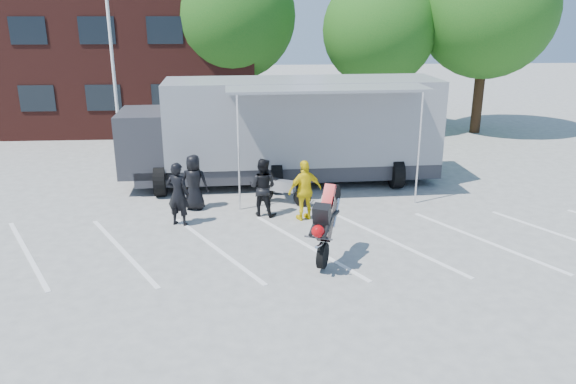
{
  "coord_description": "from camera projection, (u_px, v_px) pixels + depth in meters",
  "views": [
    {
      "loc": [
        -1.21,
        -12.54,
        5.98
      ],
      "look_at": [
        -0.27,
        1.61,
        1.3
      ],
      "focal_mm": 35.0,
      "sensor_mm": 36.0,
      "label": 1
    }
  ],
  "objects": [
    {
      "name": "flagpole",
      "position": [
        117.0,
        33.0,
        21.33
      ],
      "size": [
        1.61,
        0.12,
        8.0
      ],
      "color": "white",
      "rests_on": "ground"
    },
    {
      "name": "spectator_leather_b",
      "position": [
        178.0,
        194.0,
        15.93
      ],
      "size": [
        0.8,
        0.67,
        1.86
      ],
      "primitive_type": "imported",
      "rotation": [
        0.0,
        0.0,
        2.76
      ],
      "color": "black",
      "rests_on": "ground"
    },
    {
      "name": "ground",
      "position": [
        303.0,
        262.0,
        13.83
      ],
      "size": [
        100.0,
        100.0,
        0.0
      ],
      "primitive_type": "plane",
      "color": "#A4A49F",
      "rests_on": "ground"
    },
    {
      "name": "stunt_bike_rider",
      "position": [
        330.0,
        258.0,
        14.05
      ],
      "size": [
        1.47,
        1.99,
        2.12
      ],
      "primitive_type": null,
      "rotation": [
        0.0,
        0.0,
        -0.39
      ],
      "color": "black",
      "rests_on": "ground"
    },
    {
      "name": "parking_bay_lines",
      "position": [
        300.0,
        246.0,
        14.78
      ],
      "size": [
        18.09,
        13.33,
        0.01
      ],
      "primitive_type": "cube",
      "rotation": [
        0.0,
        0.0,
        0.52
      ],
      "color": "white",
      "rests_on": "ground"
    },
    {
      "name": "spectator_leather_a",
      "position": [
        194.0,
        182.0,
        17.22
      ],
      "size": [
        0.93,
        0.69,
        1.73
      ],
      "primitive_type": "imported",
      "rotation": [
        0.0,
        0.0,
        2.96
      ],
      "color": "black",
      "rests_on": "ground"
    },
    {
      "name": "tree_left",
      "position": [
        232.0,
        16.0,
        27.12
      ],
      "size": [
        6.12,
        6.12,
        8.64
      ],
      "color": "#382314",
      "rests_on": "ground"
    },
    {
      "name": "spectator_leather_c",
      "position": [
        263.0,
        187.0,
        16.71
      ],
      "size": [
        1.04,
        0.94,
        1.76
      ],
      "primitive_type": "imported",
      "rotation": [
        0.0,
        0.0,
        2.75
      ],
      "color": "black",
      "rests_on": "ground"
    },
    {
      "name": "office_building",
      "position": [
        81.0,
        57.0,
        29.16
      ],
      "size": [
        18.0,
        8.0,
        7.0
      ],
      "primitive_type": "cube",
      "color": "#491C17",
      "rests_on": "ground"
    },
    {
      "name": "tree_mid",
      "position": [
        379.0,
        30.0,
        26.81
      ],
      "size": [
        5.44,
        5.44,
        7.68
      ],
      "color": "#382314",
      "rests_on": "ground"
    },
    {
      "name": "spectator_hivis",
      "position": [
        305.0,
        190.0,
        16.36
      ],
      "size": [
        1.14,
        0.79,
        1.8
      ],
      "primitive_type": "imported",
      "rotation": [
        0.0,
        0.0,
        3.51
      ],
      "color": "yellow",
      "rests_on": "ground"
    },
    {
      "name": "parked_motorcycle",
      "position": [
        283.0,
        204.0,
        17.96
      ],
      "size": [
        1.99,
        1.41,
        1.0
      ],
      "primitive_type": null,
      "rotation": [
        0.0,
        0.0,
        1.11
      ],
      "color": "#ACACB1",
      "rests_on": "ground"
    },
    {
      "name": "tree_right",
      "position": [
        487.0,
        10.0,
        26.36
      ],
      "size": [
        6.46,
        6.46,
        9.12
      ],
      "color": "#382314",
      "rests_on": "ground"
    },
    {
      "name": "transporter_truck",
      "position": [
        288.0,
        182.0,
        20.22
      ],
      "size": [
        11.68,
        5.99,
        3.65
      ],
      "primitive_type": null,
      "rotation": [
        0.0,
        0.0,
        0.04
      ],
      "color": "gray",
      "rests_on": "ground"
    }
  ]
}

